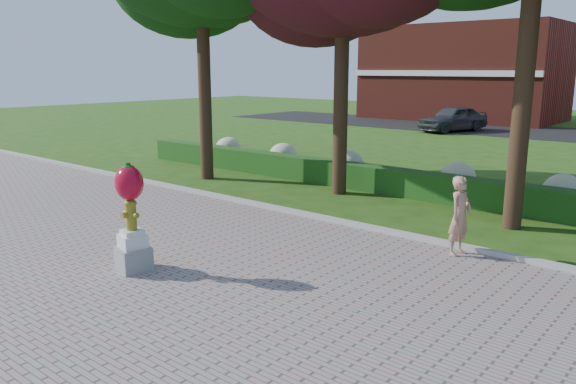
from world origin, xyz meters
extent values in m
plane|color=#244812|center=(0.00, 0.00, 0.00)|extent=(100.00, 100.00, 0.00)
cube|color=gray|center=(0.00, -4.00, 0.02)|extent=(40.00, 14.00, 0.04)
cube|color=#ADADA5|center=(0.00, 3.00, 0.07)|extent=(40.00, 0.18, 0.15)
cube|color=#124213|center=(0.00, 7.00, 0.40)|extent=(24.00, 0.70, 0.80)
ellipsoid|color=#BABE91|center=(-9.00, 8.00, 0.55)|extent=(1.10, 1.10, 0.99)
ellipsoid|color=#BABE91|center=(-6.00, 8.00, 0.55)|extent=(1.10, 1.10, 0.99)
ellipsoid|color=#BABE91|center=(-3.00, 8.00, 0.55)|extent=(1.10, 1.10, 0.99)
ellipsoid|color=#BABE91|center=(1.00, 8.00, 0.55)|extent=(1.10, 1.10, 0.99)
ellipsoid|color=#BABE91|center=(4.00, 8.00, 0.55)|extent=(1.10, 1.10, 0.99)
cube|color=maroon|center=(-10.00, 34.00, 3.50)|extent=(14.00, 8.00, 7.00)
cylinder|color=black|center=(-7.00, 5.00, 3.36)|extent=(0.44, 0.44, 6.72)
cylinder|color=black|center=(-2.00, 6.00, 3.08)|extent=(0.44, 0.44, 6.16)
cylinder|color=black|center=(3.50, 5.50, 3.64)|extent=(0.44, 0.44, 7.28)
cube|color=gray|center=(-1.03, -2.28, 0.27)|extent=(0.68, 0.68, 0.46)
cube|color=silver|center=(-1.03, -2.28, 0.63)|extent=(0.55, 0.55, 0.26)
cube|color=silver|center=(-1.03, -2.28, 0.80)|extent=(0.44, 0.44, 0.09)
cylinder|color=olive|center=(-1.03, -2.28, 1.10)|extent=(0.20, 0.20, 0.51)
ellipsoid|color=olive|center=(-1.03, -2.28, 1.36)|extent=(0.24, 0.24, 0.17)
cylinder|color=olive|center=(-1.17, -2.28, 1.16)|extent=(0.11, 0.10, 0.10)
cylinder|color=olive|center=(-0.88, -2.28, 1.16)|extent=(0.11, 0.10, 0.10)
cylinder|color=olive|center=(-1.03, -2.42, 1.16)|extent=(0.11, 0.11, 0.11)
cylinder|color=olive|center=(-1.03, -2.28, 1.43)|extent=(0.07, 0.07, 0.05)
ellipsoid|color=#AF0921|center=(-1.03, -2.28, 1.75)|extent=(0.57, 0.51, 0.66)
ellipsoid|color=#AF0921|center=(-1.19, -2.28, 1.73)|extent=(0.28, 0.28, 0.42)
ellipsoid|color=#AF0921|center=(-0.86, -2.28, 1.73)|extent=(0.28, 0.28, 0.42)
cylinder|color=#174F12|center=(-1.03, -2.28, 2.08)|extent=(0.09, 0.09, 0.11)
ellipsoid|color=#174F12|center=(-1.03, -2.28, 2.05)|extent=(0.22, 0.22, 0.07)
imported|color=tan|center=(3.37, 2.60, 0.87)|extent=(0.47, 0.65, 1.66)
imported|color=#3A3D41|center=(-6.68, 25.00, 0.81)|extent=(3.31, 5.00, 1.58)
camera|label=1|loc=(7.80, -8.23, 3.83)|focal=35.00mm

